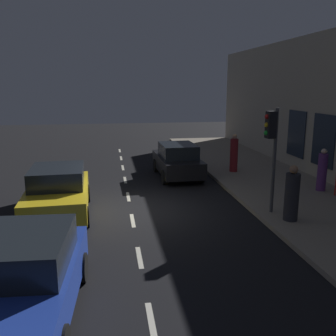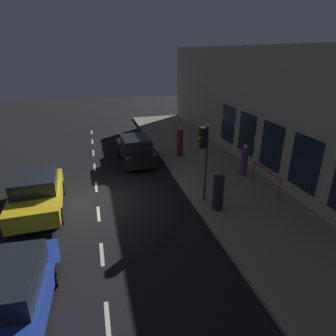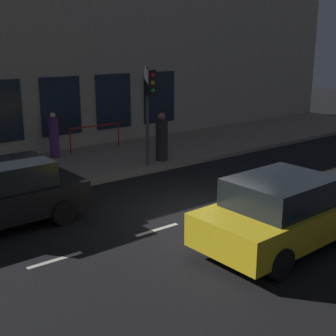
{
  "view_description": "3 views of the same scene",
  "coord_description": "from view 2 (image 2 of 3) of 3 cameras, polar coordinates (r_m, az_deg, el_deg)",
  "views": [
    {
      "loc": [
        -0.64,
        -12.08,
        4.2
      ],
      "look_at": [
        1.27,
        -0.21,
        1.49
      ],
      "focal_mm": 39.34,
      "sensor_mm": 36.0,
      "label": 1
    },
    {
      "loc": [
        0.13,
        -11.51,
        6.23
      ],
      "look_at": [
        3.28,
        0.17,
        1.22
      ],
      "focal_mm": 30.52,
      "sensor_mm": 36.0,
      "label": 2
    },
    {
      "loc": [
        -8.31,
        7.66,
        4.39
      ],
      "look_at": [
        1.89,
        -0.18,
        0.81
      ],
      "focal_mm": 49.7,
      "sensor_mm": 36.0,
      "label": 3
    }
  ],
  "objects": [
    {
      "name": "parked_car_1",
      "position": [
        12.94,
        -24.75,
        -4.58
      ],
      "size": [
        2.12,
        4.17,
        1.58
      ],
      "rotation": [
        0.0,
        0.0,
        3.18
      ],
      "color": "gold",
      "rests_on": "ground"
    },
    {
      "name": "pedestrian_0",
      "position": [
        11.75,
        10.0,
        -4.66
      ],
      "size": [
        0.46,
        0.46,
        1.72
      ],
      "rotation": [
        0.0,
        0.0,
        6.21
      ],
      "color": "#232328",
      "rests_on": "sidewalk"
    },
    {
      "name": "parked_car_0",
      "position": [
        16.98,
        -6.46,
        3.66
      ],
      "size": [
        1.93,
        3.99,
        1.58
      ],
      "rotation": [
        0.0,
        0.0,
        0.03
      ],
      "color": "black",
      "rests_on": "ground"
    },
    {
      "name": "traffic_light",
      "position": [
        11.63,
        7.14,
        4.24
      ],
      "size": [
        0.45,
        0.32,
        3.38
      ],
      "color": "#424244",
      "rests_on": "sidewalk"
    },
    {
      "name": "lane_centre_line",
      "position": [
        12.22,
        -13.72,
        -8.85
      ],
      "size": [
        0.12,
        27.2,
        0.01
      ],
      "color": "beige",
      "rests_on": "ground"
    },
    {
      "name": "red_railing",
      "position": [
        14.01,
        18.99,
        -1.26
      ],
      "size": [
        0.05,
        2.19,
        0.97
      ],
      "color": "red",
      "rests_on": "sidewalk"
    },
    {
      "name": "building_facade",
      "position": [
        14.72,
        21.68,
        9.19
      ],
      "size": [
        0.65,
        32.0,
        6.48
      ],
      "color": "#B2A893",
      "rests_on": "ground"
    },
    {
      "name": "pedestrian_2",
      "position": [
        17.58,
        2.42,
        5.14
      ],
      "size": [
        0.45,
        0.45,
        1.81
      ],
      "rotation": [
        0.0,
        0.0,
        0.23
      ],
      "color": "maroon",
      "rests_on": "sidewalk"
    },
    {
      "name": "parked_car_2",
      "position": [
        8.31,
        -29.43,
        -21.97
      ],
      "size": [
        2.03,
        4.12,
        1.58
      ],
      "rotation": [
        0.0,
        0.0,
        3.08
      ],
      "color": "#1E389E",
      "rests_on": "ground"
    },
    {
      "name": "sidewalk",
      "position": [
        14.42,
        11.66,
        -3.27
      ],
      "size": [
        4.5,
        32.0,
        0.15
      ],
      "color": "gray",
      "rests_on": "ground"
    },
    {
      "name": "pedestrian_1",
      "position": [
        15.3,
        14.95,
        1.4
      ],
      "size": [
        0.48,
        0.48,
        1.67
      ],
      "rotation": [
        0.0,
        0.0,
        4.21
      ],
      "color": "#5B2D70",
      "rests_on": "sidewalk"
    },
    {
      "name": "ground_plane",
      "position": [
        13.09,
        -13.9,
        -6.65
      ],
      "size": [
        60.0,
        60.0,
        0.0
      ],
      "primitive_type": "plane",
      "color": "black"
    }
  ]
}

